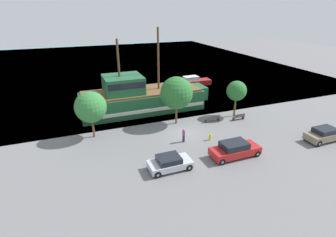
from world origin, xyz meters
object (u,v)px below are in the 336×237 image
parked_car_curb_mid (325,134)px  bench_promenade_east (239,117)px  pedestrian_walking_near (184,135)px  parked_car_curb_rear (170,163)px  bench_promenade_west (212,118)px  moored_boat_dockside (193,82)px  parked_car_curb_front (235,149)px  pirate_ship (140,98)px  fire_hydrant (210,137)px

parked_car_curb_mid → bench_promenade_east: (-5.37, 8.24, -0.33)m
pedestrian_walking_near → parked_car_curb_rear: bearing=-127.7°
parked_car_curb_rear → bench_promenade_west: bearing=41.4°
moored_boat_dockside → bench_promenade_west: moored_boat_dockside is taller
parked_car_curb_front → pedestrian_walking_near: 5.72m
pirate_ship → parked_car_curb_front: bearing=-71.4°
pirate_ship → parked_car_curb_mid: bearing=-44.8°
pirate_ship → parked_car_curb_mid: (16.37, -16.29, -1.11)m
bench_promenade_east → pedestrian_walking_near: (-9.21, -2.89, 0.37)m
pirate_ship → moored_boat_dockside: size_ratio=2.68×
parked_car_curb_front → parked_car_curb_rear: 6.77m
pirate_ship → moored_boat_dockside: pirate_ship is taller
pirate_ship → pedestrian_walking_near: 11.13m
fire_hydrant → pirate_ship: bearing=112.0°
parked_car_curb_rear → fire_hydrant: parked_car_curb_rear is taller
parked_car_curb_front → bench_promenade_west: 8.55m
parked_car_curb_front → parked_car_curb_rear: size_ratio=1.26×
parked_car_curb_rear → pedestrian_walking_near: bearing=52.3°
fire_hydrant → bench_promenade_east: 7.25m
pirate_ship → moored_boat_dockside: bearing=35.0°
fire_hydrant → bench_promenade_west: (2.81, 4.33, 0.04)m
parked_car_curb_rear → bench_promenade_east: 14.49m
parked_car_curb_mid → bench_promenade_west: size_ratio=2.27×
pirate_ship → fire_hydrant: pirate_ship is taller
parked_car_curb_rear → pedestrian_walking_near: size_ratio=2.46×
moored_boat_dockside → pedestrian_walking_near: moored_boat_dockside is taller
parked_car_curb_front → pedestrian_walking_near: (-3.41, 4.59, 0.02)m
parked_car_curb_rear → bench_promenade_east: (12.56, 7.23, -0.24)m
pedestrian_walking_near → fire_hydrant: bearing=-13.4°
fire_hydrant → bench_promenade_east: bench_promenade_east is taller
parked_car_curb_front → bench_promenade_west: (2.30, 8.23, -0.33)m
fire_hydrant → bench_promenade_west: size_ratio=0.39×
pedestrian_walking_near → bench_promenade_west: bearing=32.5°
pirate_ship → bench_promenade_east: 13.71m
moored_boat_dockside → parked_car_curb_rear: (-14.15, -24.10, 0.00)m
parked_car_curb_front → bench_promenade_west: bearing=74.4°
fire_hydrant → bench_promenade_east: (6.30, 3.58, 0.02)m
parked_car_curb_front → bench_promenade_east: parked_car_curb_front is taller
moored_boat_dockside → bench_promenade_east: size_ratio=4.20×
parked_car_curb_mid → parked_car_curb_rear: (-17.92, 1.01, -0.10)m
parked_car_curb_front → parked_car_curb_rear: parked_car_curb_front is taller
fire_hydrant → bench_promenade_east: size_ratio=0.47×
moored_boat_dockside → pedestrian_walking_near: (-10.80, -19.76, 0.13)m
fire_hydrant → parked_car_curb_front: bearing=-82.6°
pedestrian_walking_near → moored_boat_dockside: bearing=61.3°
bench_promenade_east → bench_promenade_west: size_ratio=0.81×
parked_car_curb_rear → bench_promenade_west: size_ratio=1.98×
fire_hydrant → parked_car_curb_rear: bearing=-149.7°
bench_promenade_west → bench_promenade_east: bearing=-12.2°
parked_car_curb_mid → bench_promenade_west: parked_car_curb_mid is taller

